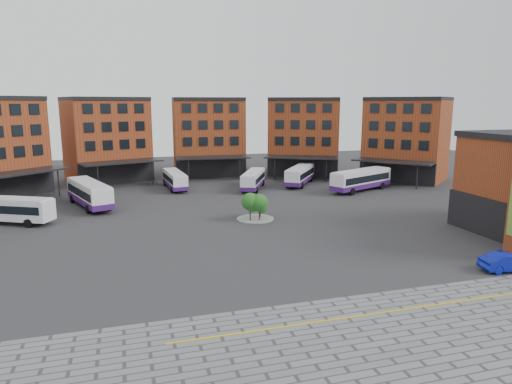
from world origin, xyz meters
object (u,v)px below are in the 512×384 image
object	(u,v)px
bus_b	(89,193)
bus_c	(175,179)
bus_d	(253,179)
bus_f	(361,179)
bus_a	(7,208)
blue_car	(509,262)
tree_island	(257,204)
bus_e	(300,175)

from	to	relation	value
bus_b	bus_c	distance (m)	15.80
bus_d	bus_f	size ratio (longest dim) A/B	0.84
bus_a	blue_car	xyz separation A→B (m)	(43.01, -28.34, -1.02)
tree_island	blue_car	world-z (taller)	tree_island
bus_b	bus_e	distance (m)	33.92
bus_b	bus_c	bearing A→B (deg)	19.45
bus_d	bus_e	size ratio (longest dim) A/B	0.97
bus_b	bus_c	xyz separation A→B (m)	(12.35, 9.84, -0.31)
blue_car	bus_c	bearing A→B (deg)	34.13
bus_c	blue_car	size ratio (longest dim) A/B	2.16
bus_a	bus_b	size ratio (longest dim) A/B	0.87
bus_b	bus_e	bearing A→B (deg)	-6.13
bus_b	blue_car	distance (m)	49.03
blue_car	bus_d	bearing A→B (deg)	21.59
bus_c	bus_d	world-z (taller)	bus_d
tree_island	bus_e	distance (m)	24.77
bus_d	bus_c	bearing A→B (deg)	-171.13
bus_e	bus_f	size ratio (longest dim) A/B	0.87
bus_f	blue_car	xyz separation A→B (m)	(-5.64, -34.53, -1.04)
tree_island	blue_car	xyz separation A→B (m)	(15.20, -21.75, -1.12)
bus_d	blue_car	xyz separation A→B (m)	(10.13, -40.89, -0.77)
bus_c	bus_f	bearing A→B (deg)	-24.22
bus_a	bus_d	world-z (taller)	bus_a
bus_b	bus_f	xyz separation A→B (m)	(40.19, -0.24, -0.01)
tree_island	bus_b	distance (m)	23.32
tree_island	bus_f	world-z (taller)	tree_island
bus_d	bus_f	xyz separation A→B (m)	(15.77, -6.36, 0.27)
tree_island	bus_d	world-z (taller)	tree_island
bus_a	bus_e	size ratio (longest dim) A/B	1.02
tree_island	bus_d	size ratio (longest dim) A/B	0.44
bus_f	bus_a	bearing A→B (deg)	-106.50
tree_island	bus_b	xyz separation A→B (m)	(-19.35, 13.02, -0.06)
bus_a	bus_c	xyz separation A→B (m)	(20.81, 16.27, -0.27)
tree_island	bus_d	distance (m)	19.80
bus_c	blue_car	world-z (taller)	bus_c
tree_island	bus_a	world-z (taller)	tree_island
bus_c	bus_f	world-z (taller)	bus_f
bus_a	bus_f	world-z (taller)	bus_f
bus_e	blue_car	xyz separation A→B (m)	(1.49, -42.38, -0.90)
bus_b	tree_island	bearing A→B (deg)	-53.03
tree_island	bus_f	bearing A→B (deg)	31.50
bus_a	bus_d	bearing A→B (deg)	-41.79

